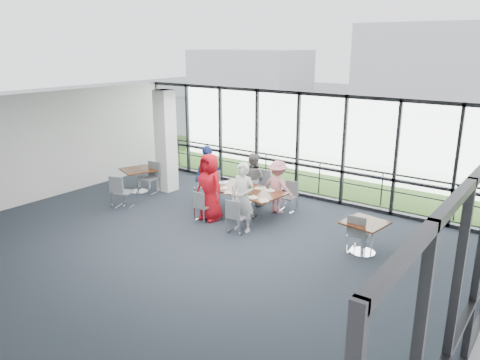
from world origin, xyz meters
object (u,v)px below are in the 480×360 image
Objects in this scene: chair_main_end at (207,187)px; chair_main_nr at (238,216)px; diner_far_right at (278,187)px; chair_spare_la at (124,192)px; diner_near_left at (210,187)px; diner_near_right at (243,197)px; diner_end at (208,176)px; side_table_left at (138,172)px; chair_main_fl at (259,187)px; chair_spare_lb at (149,178)px; chair_main_fr at (288,197)px; main_table at (247,194)px; chair_spare_r at (360,234)px; chair_main_nl at (203,206)px; structural_column at (166,141)px; side_table_right at (365,227)px; diner_far_left at (253,179)px.

chair_main_nr is at bearing 78.45° from chair_main_end.
chair_spare_la is (-3.76, -2.27, -0.28)m from diner_far_right.
diner_near_left reaches higher than diner_near_right.
diner_near_left is at bearing 42.89° from diner_end.
diner_far_right is (4.54, 1.03, 0.10)m from side_table_left.
chair_spare_lb is (-3.33, -1.26, 0.00)m from chair_main_fl.
chair_main_fl reaches higher than chair_main_end.
chair_main_fl is 1.15× the size of chair_main_fr.
chair_main_end is at bearing 177.29° from main_table.
side_table_left is at bearing 166.72° from diner_near_right.
chair_spare_lb is 7.08m from chair_spare_r.
chair_main_end is 1.03× the size of chair_spare_la.
diner_near_right is 2.16× the size of chair_main_nl.
structural_column is 3.37× the size of chair_main_fl.
chair_main_end is at bearing 139.47° from diner_near_left.
side_table_left is at bearing 161.45° from chair_main_nr.
chair_main_end is at bearing 127.10° from chair_main_nl.
side_table_right is at bearing -6.54° from structural_column.
main_table is at bearing 87.29° from diner_end.
diner_far_left is 1.67× the size of chair_spare_la.
main_table is 2.27× the size of chair_main_fl.
diner_end is 0.48m from chair_main_end.
chair_main_fr is at bearing -174.87° from chair_spare_lb.
chair_main_nr is at bearing -58.69° from main_table.
diner_end is 1.87× the size of chair_main_fl.
diner_near_right reaches higher than chair_main_nr.
diner_near_left is at bearing -174.18° from side_table_right.
side_table_right is 4.12m from chair_main_fl.
diner_far_right reaches higher than chair_main_nl.
chair_main_end reaches higher than chair_spare_la.
diner_far_right is 0.84× the size of diner_end.
chair_spare_la is (-2.82, -2.44, -0.31)m from diner_far_left.
diner_far_left is at bearing 161.83° from side_table_right.
diner_near_left is 4.09m from chair_spare_r.
diner_near_right is 4.28m from chair_spare_lb.
chair_main_nl reaches higher than side_table_right.
diner_end is at bearing -9.47° from structural_column.
diner_near_right reaches higher than chair_spare_la.
chair_main_nl is 2.58m from chair_spare_la.
main_table is 4.03m from side_table_left.
structural_column is 3.74× the size of chair_main_nr.
diner_near_left is at bearing 83.52° from diner_far_left.
chair_main_end reaches higher than chair_main_nr.
structural_column is 2.27m from chair_spare_la.
chair_main_nr is 3.77m from chair_spare_la.
chair_main_nl is (-0.08, -0.18, -0.50)m from diner_near_left.
diner_far_right is at bearing 12.73° from side_table_left.
structural_column reaches higher than chair_main_nr.
diner_end is at bearing 20.28° from chair_spare_la.
diner_near_left reaches higher than diner_far_left.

